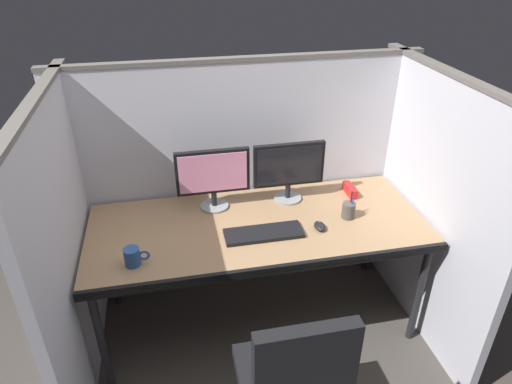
{
  "coord_description": "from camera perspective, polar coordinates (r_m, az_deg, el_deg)",
  "views": [
    {
      "loc": [
        -0.44,
        -1.79,
        2.18
      ],
      "look_at": [
        0.0,
        0.35,
        0.92
      ],
      "focal_mm": 31.74,
      "sensor_mm": 36.0,
      "label": 1
    }
  ],
  "objects": [
    {
      "name": "cubicle_partition_left",
      "position": [
        2.49,
        -22.43,
        -6.62
      ],
      "size": [
        0.06,
        1.41,
        1.57
      ],
      "color": "silver",
      "rests_on": "ground"
    },
    {
      "name": "cubicle_partition_right",
      "position": [
        2.82,
        20.86,
        -1.74
      ],
      "size": [
        0.06,
        1.41,
        1.57
      ],
      "color": "silver",
      "rests_on": "ground"
    },
    {
      "name": "red_stapler",
      "position": [
        2.91,
        11.77,
        0.25
      ],
      "size": [
        0.04,
        0.15,
        0.06
      ],
      "primitive_type": "cube",
      "color": "red",
      "rests_on": "desk"
    },
    {
      "name": "coffee_mug",
      "position": [
        2.34,
        -15.26,
        -7.88
      ],
      "size": [
        0.13,
        0.08,
        0.09
      ],
      "color": "#264C8C",
      "rests_on": "desk"
    },
    {
      "name": "desk",
      "position": [
        2.6,
        0.28,
        -5.07
      ],
      "size": [
        1.9,
        0.8,
        0.74
      ],
      "color": "#997551",
      "rests_on": "ground"
    },
    {
      "name": "keyboard_main",
      "position": [
        2.48,
        0.97,
        -5.22
      ],
      "size": [
        0.43,
        0.15,
        0.02
      ],
      "primitive_type": "cube",
      "color": "black",
      "rests_on": "desk"
    },
    {
      "name": "computer_mouse",
      "position": [
        2.55,
        8.04,
        -4.28
      ],
      "size": [
        0.06,
        0.1,
        0.04
      ],
      "color": "black",
      "rests_on": "desk"
    },
    {
      "name": "ground_plane",
      "position": [
        2.86,
        1.51,
        -19.82
      ],
      "size": [
        8.0,
        8.0,
        0.0
      ],
      "primitive_type": "plane",
      "color": "#423D38"
    },
    {
      "name": "monitor_right",
      "position": [
        2.71,
        4.17,
        3.03
      ],
      "size": [
        0.43,
        0.17,
        0.37
      ],
      "color": "gray",
      "rests_on": "desk"
    },
    {
      "name": "cubicle_partition_rear",
      "position": [
        2.93,
        -1.57,
        1.56
      ],
      "size": [
        2.21,
        0.06,
        1.57
      ],
      "color": "silver",
      "rests_on": "ground"
    },
    {
      "name": "monitor_left",
      "position": [
        2.63,
        -5.45,
        2.11
      ],
      "size": [
        0.43,
        0.17,
        0.37
      ],
      "color": "gray",
      "rests_on": "desk"
    },
    {
      "name": "pen_cup",
      "position": [
        2.66,
        11.59,
        -2.26
      ],
      "size": [
        0.08,
        0.08,
        0.17
      ],
      "color": "#4C4742",
      "rests_on": "desk"
    }
  ]
}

